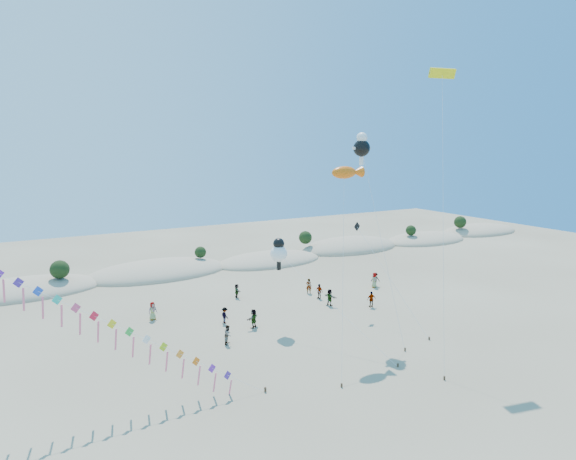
{
  "coord_description": "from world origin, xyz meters",
  "views": [
    {
      "loc": [
        -15.24,
        -17.91,
        16.79
      ],
      "look_at": [
        2.54,
        14.0,
        10.45
      ],
      "focal_mm": 30.0,
      "sensor_mm": 36.0,
      "label": 1
    }
  ],
  "objects": [
    {
      "name": "dune_ridge",
      "position": [
        1.06,
        45.14,
        0.11
      ],
      "size": [
        145.3,
        11.49,
        5.57
      ],
      "color": "tan",
      "rests_on": "ground"
    },
    {
      "name": "cartoon_kite_high",
      "position": [
        12.62,
        18.09,
        16.81
      ],
      "size": [
        2.05,
        8.66,
        18.1
      ],
      "color": "#3F2D1E",
      "rests_on": "ground"
    },
    {
      "name": "parafoil_kite",
      "position": [
        16.62,
        12.53,
        22.51
      ],
      "size": [
        7.39,
        8.15,
        23.35
      ],
      "color": "#3F2D1E",
      "rests_on": "ground"
    },
    {
      "name": "dark_kite",
      "position": [
        14.74,
        18.34,
        6.36
      ],
      "size": [
        1.05,
        10.27,
        9.22
      ],
      "color": "#3F2D1E",
      "rests_on": "ground"
    },
    {
      "name": "fish_kite",
      "position": [
        9.46,
        15.91,
        14.58
      ],
      "size": [
        7.59,
        8.68,
        15.16
      ],
      "color": "#3F2D1E",
      "rests_on": "ground"
    },
    {
      "name": "kite_train",
      "position": [
        -14.24,
        13.76,
        7.71
      ],
      "size": [
        23.8,
        7.38,
        15.24
      ],
      "color": "#3F2D1E",
      "rests_on": "ground"
    },
    {
      "name": "cartoon_kite_low",
      "position": [
        5.32,
        20.74,
        7.16
      ],
      "size": [
        4.61,
        13.28,
        8.45
      ],
      "color": "#3F2D1E",
      "rests_on": "ground"
    },
    {
      "name": "beachgoers",
      "position": [
        8.83,
        24.42,
        0.86
      ],
      "size": [
        27.69,
        12.84,
        1.81
      ],
      "color": "slate",
      "rests_on": "ground"
    }
  ]
}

